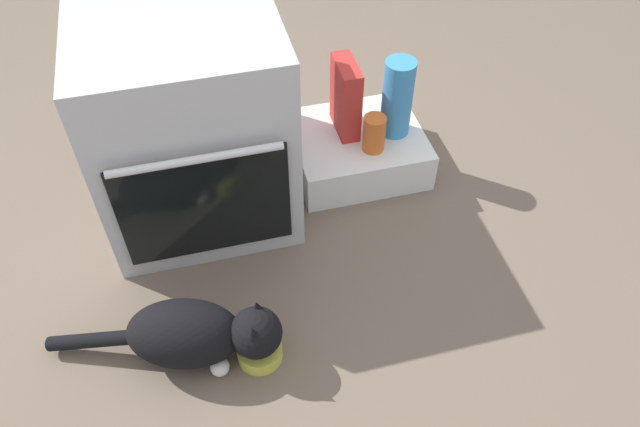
% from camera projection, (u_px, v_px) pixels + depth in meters
% --- Properties ---
extents(ground, '(8.00, 8.00, 0.00)m').
position_uv_depth(ground, '(247.00, 277.00, 2.03)').
color(ground, '#6B5B4C').
extents(oven, '(0.61, 0.64, 0.73)m').
position_uv_depth(oven, '(191.00, 124.00, 2.00)').
color(oven, '#B7BABF').
rests_on(oven, ground).
extents(pantry_cabinet, '(0.48, 0.42, 0.16)m').
position_uv_depth(pantry_cabinet, '(357.00, 149.00, 2.34)').
color(pantry_cabinet, white).
rests_on(pantry_cabinet, ground).
extents(food_bowl, '(0.14, 0.14, 0.08)m').
position_uv_depth(food_bowl, '(260.00, 350.00, 1.81)').
color(food_bowl, '#D1D14C').
rests_on(food_bowl, ground).
extents(cat, '(0.68, 0.29, 0.22)m').
position_uv_depth(cat, '(197.00, 334.00, 1.75)').
color(cat, black).
rests_on(cat, ground).
extents(sauce_jar, '(0.08, 0.08, 0.14)m').
position_uv_depth(sauce_jar, '(374.00, 134.00, 2.17)').
color(sauce_jar, '#D16023').
rests_on(sauce_jar, pantry_cabinet).
extents(cereal_box, '(0.07, 0.18, 0.28)m').
position_uv_depth(cereal_box, '(346.00, 98.00, 2.20)').
color(cereal_box, '#B72D28').
rests_on(cereal_box, pantry_cabinet).
extents(water_bottle, '(0.11, 0.11, 0.30)m').
position_uv_depth(water_bottle, '(397.00, 98.00, 2.18)').
color(water_bottle, '#388CD1').
rests_on(water_bottle, pantry_cabinet).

